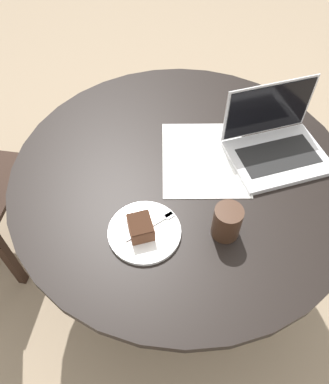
# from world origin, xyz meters

# --- Properties ---
(ground_plane) EXTENTS (12.00, 12.00, 0.00)m
(ground_plane) POSITION_xyz_m (0.00, 0.00, 0.00)
(ground_plane) COLOR gray
(dining_table) EXTENTS (1.17, 1.17, 0.71)m
(dining_table) POSITION_xyz_m (0.00, 0.00, 0.60)
(dining_table) COLOR black
(dining_table) RESTS_ON ground_plane
(paper_document) EXTENTS (0.40, 0.35, 0.00)m
(paper_document) POSITION_xyz_m (0.04, -0.09, 0.71)
(paper_document) COLOR white
(paper_document) RESTS_ON dining_table
(plate) EXTENTS (0.22, 0.22, 0.01)m
(plate) POSITION_xyz_m (-0.22, 0.16, 0.71)
(plate) COLOR white
(plate) RESTS_ON dining_table
(cake_slice) EXTENTS (0.09, 0.07, 0.05)m
(cake_slice) POSITION_xyz_m (-0.22, 0.17, 0.74)
(cake_slice) COLOR brown
(cake_slice) RESTS_ON plate
(fork) EXTENTS (0.09, 0.16, 0.00)m
(fork) POSITION_xyz_m (-0.20, 0.13, 0.72)
(fork) COLOR silver
(fork) RESTS_ON plate
(coffee_glass) EXTENTS (0.08, 0.08, 0.11)m
(coffee_glass) POSITION_xyz_m (-0.26, -0.07, 0.76)
(coffee_glass) COLOR #3D2619
(coffee_glass) RESTS_ON dining_table
(laptop) EXTENTS (0.28, 0.35, 0.23)m
(laptop) POSITION_xyz_m (0.02, -0.33, 0.74)
(laptop) COLOR silver
(laptop) RESTS_ON dining_table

